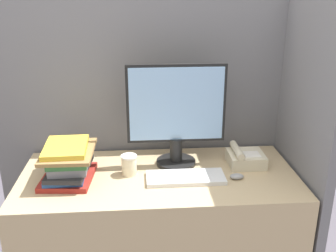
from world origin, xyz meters
The scene contains 9 objects.
cubicle_panel_rear centered at (0.00, 0.66, 0.82)m, with size 1.76×0.04×1.65m.
cubicle_panel_right centered at (0.72, 0.34, 0.82)m, with size 0.04×0.68×1.65m.
desk centered at (0.00, 0.31, 0.38)m, with size 1.36×0.62×0.77m.
monitor centered at (0.10, 0.43, 1.03)m, with size 0.49×0.20×0.52m.
keyboard centered at (0.13, 0.25, 0.78)m, with size 0.37×0.15×0.02m.
mouse centered at (0.37, 0.24, 0.78)m, with size 0.07×0.04×0.03m.
coffee_cup centered at (-0.14, 0.32, 0.82)m, with size 0.08×0.08×0.10m.
book_stack centered at (-0.43, 0.30, 0.86)m, with size 0.26×0.31×0.17m.
desk_telephone centered at (0.45, 0.39, 0.81)m, with size 0.18×0.18×0.10m.
Camera 1 is at (-0.09, -1.42, 1.66)m, focal length 42.00 mm.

